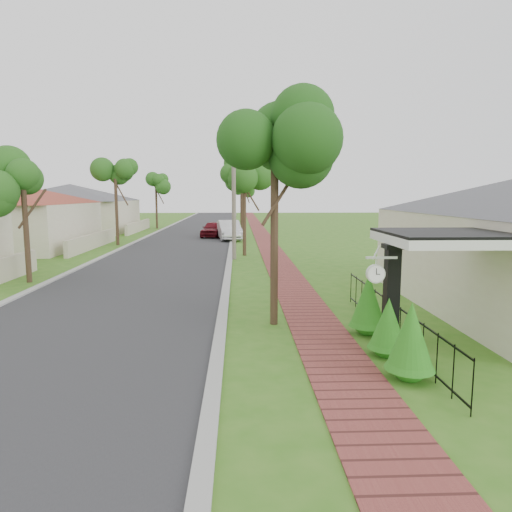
# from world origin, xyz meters

# --- Properties ---
(ground) EXTENTS (160.00, 160.00, 0.00)m
(ground) POSITION_xyz_m (0.00, 0.00, 0.00)
(ground) COLOR #356D19
(ground) RESTS_ON ground
(road) EXTENTS (7.00, 120.00, 0.02)m
(road) POSITION_xyz_m (-3.00, 20.00, 0.00)
(road) COLOR #28282B
(road) RESTS_ON ground
(kerb_right) EXTENTS (0.30, 120.00, 0.10)m
(kerb_right) POSITION_xyz_m (0.65, 20.00, 0.00)
(kerb_right) COLOR #9E9E99
(kerb_right) RESTS_ON ground
(kerb_left) EXTENTS (0.30, 120.00, 0.10)m
(kerb_left) POSITION_xyz_m (-6.65, 20.00, 0.00)
(kerb_left) COLOR #9E9E99
(kerb_left) RESTS_ON ground
(sidewalk) EXTENTS (1.50, 120.00, 0.03)m
(sidewalk) POSITION_xyz_m (3.25, 20.00, 0.00)
(sidewalk) COLOR brown
(sidewalk) RESTS_ON ground
(porch_post) EXTENTS (0.48, 0.48, 2.52)m
(porch_post) POSITION_xyz_m (4.55, -1.00, 1.12)
(porch_post) COLOR black
(porch_post) RESTS_ON ground
(picket_fence) EXTENTS (0.03, 8.02, 1.00)m
(picket_fence) POSITION_xyz_m (4.90, -0.00, 0.53)
(picket_fence) COLOR black
(picket_fence) RESTS_ON ground
(street_trees) EXTENTS (10.70, 37.65, 5.89)m
(street_trees) POSITION_xyz_m (-2.87, 26.84, 4.54)
(street_trees) COLOR #382619
(street_trees) RESTS_ON ground
(hedge_row) EXTENTS (0.84, 3.75, 1.65)m
(hedge_row) POSITION_xyz_m (4.45, -1.06, 0.73)
(hedge_row) COLOR #166414
(hedge_row) RESTS_ON ground
(far_house_grey) EXTENTS (15.56, 15.56, 4.60)m
(far_house_grey) POSITION_xyz_m (-14.97, 34.00, 2.34)
(far_house_grey) COLOR beige
(far_house_grey) RESTS_ON ground
(parked_car_red) EXTENTS (2.24, 4.13, 1.33)m
(parked_car_red) POSITION_xyz_m (-1.00, 27.88, 0.67)
(parked_car_red) COLOR #5A0D15
(parked_car_red) RESTS_ON ground
(parked_car_white) EXTENTS (2.23, 4.80, 1.52)m
(parked_car_white) POSITION_xyz_m (0.40, 25.49, 0.76)
(parked_car_white) COLOR silver
(parked_car_white) RESTS_ON ground
(near_tree) EXTENTS (2.39, 2.39, 6.13)m
(near_tree) POSITION_xyz_m (2.11, 1.50, 4.89)
(near_tree) COLOR #382619
(near_tree) RESTS_ON ground
(utility_pole) EXTENTS (1.20, 0.24, 7.47)m
(utility_pole) POSITION_xyz_m (0.90, 14.40, 3.79)
(utility_pole) COLOR #6F6557
(utility_pole) RESTS_ON ground
(station_clock) EXTENTS (0.67, 0.13, 0.57)m
(station_clock) POSITION_xyz_m (4.06, -1.40, 1.95)
(station_clock) COLOR silver
(station_clock) RESTS_ON ground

